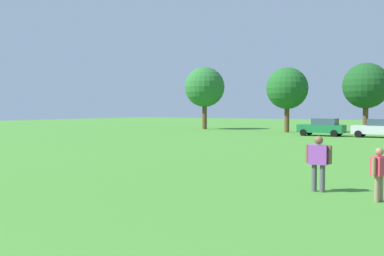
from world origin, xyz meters
TOP-DOWN VIEW (x-y plane):
  - ground_plane at (0.00, 30.00)m, footprint 160.00×160.00m
  - adult_bystander at (4.07, 13.82)m, footprint 0.84×0.33m
  - bystander_near_trees at (5.98, 13.19)m, footprint 0.41×0.70m
  - parked_car_green_0 at (-4.65, 43.33)m, footprint 4.30×2.02m
  - parked_car_silver_1 at (0.40, 43.51)m, footprint 4.30×2.02m
  - tree_far_left at (-21.68, 49.79)m, footprint 5.07×5.07m
  - tree_center at (-9.93, 47.85)m, footprint 4.60×4.60m
  - tree_far_right at (-1.94, 49.27)m, footprint 4.71×4.71m

SIDE VIEW (x-z plane):
  - ground_plane at x=0.00m, z-range 0.00..0.00m
  - parked_car_green_0 at x=-4.65m, z-range 0.02..1.70m
  - parked_car_silver_1 at x=0.40m, z-range 0.02..1.70m
  - bystander_near_trees at x=5.98m, z-range 0.14..1.67m
  - adult_bystander at x=4.07m, z-range 0.17..1.93m
  - tree_center at x=-9.93m, z-range 1.25..8.42m
  - tree_far_right at x=-1.94m, z-range 1.29..8.63m
  - tree_far_left at x=-21.68m, z-range 1.38..9.29m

